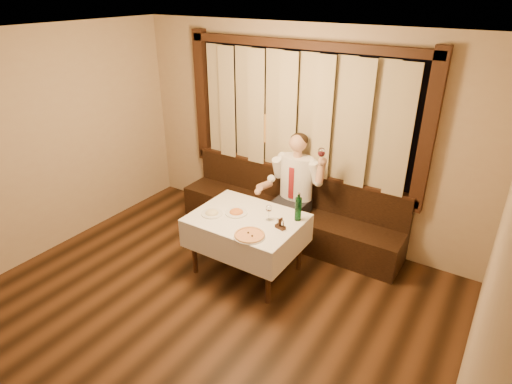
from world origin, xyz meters
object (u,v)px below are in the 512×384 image
Objects in this scene: banquette at (288,215)px; seated_man at (294,183)px; pizza at (250,235)px; dining_table at (247,225)px; green_bottle at (298,209)px; pasta_red at (236,211)px; cruet_caddy at (280,225)px; pasta_cream at (212,212)px.

banquette is 2.12× the size of seated_man.
pizza is 1.28m from seated_man.
green_bottle reaches higher than dining_table.
dining_table is 4.79× the size of pasta_red.
banquette is at bearing 128.19° from cruet_caddy.
seated_man reaches higher than green_bottle.
seated_man reaches higher than pasta_red.
pasta_cream is at bearing -143.42° from pasta_red.
cruet_caddy is (-0.07, -0.27, -0.10)m from green_bottle.
seated_man reaches higher than dining_table.
banquette is 9.17× the size of pizza.
seated_man is (0.12, 0.93, 0.21)m from dining_table.
cruet_caddy is at bearing -70.47° from seated_man.
green_bottle is 0.30m from cruet_caddy.
dining_table is at bearing -153.60° from green_bottle.
dining_table is 0.21m from pasta_red.
pasta_red is 0.61m from cruet_caddy.
dining_table is at bearing -90.00° from banquette.
banquette is 9.24× the size of green_bottle.
seated_man is (-0.41, 0.67, -0.04)m from green_bottle.
green_bottle is 2.70× the size of cruet_caddy.
pasta_red is at bearing -98.63° from banquette.
pasta_red is at bearing -106.60° from seated_man.
banquette is at bearing 71.98° from pasta_cream.
dining_table is 3.64× the size of pizza.
pasta_red is (-0.41, 0.35, 0.02)m from pizza.
cruet_caddy is at bearing -66.23° from banquette.
seated_man is (0.12, -0.09, 0.55)m from banquette.
cruet_caddy is at bearing -1.48° from dining_table.
pizza is 1.38× the size of pasta_cream.
cruet_caddy reaches higher than pasta_cream.
pasta_cream is 1.21m from seated_man.
cruet_caddy is (0.61, -0.02, 0.01)m from pasta_red.
cruet_caddy is (0.20, 0.33, 0.03)m from pizza.
seated_man is (0.28, 0.92, 0.07)m from pasta_red.
green_bottle is (0.27, 0.60, 0.13)m from pizza.
pizza is 0.67m from pasta_cream.
dining_table is 0.96m from seated_man.
green_bottle reaches higher than pasta_red.
pasta_red is at bearing 140.22° from pizza.
green_bottle is at bearing 20.43° from pasta_red.
cruet_caddy is (0.46, -1.04, 0.49)m from banquette.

